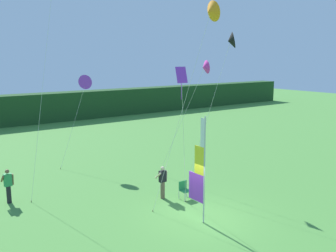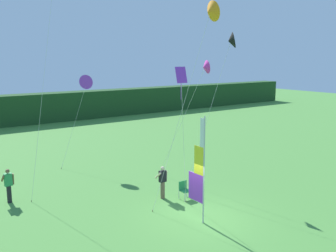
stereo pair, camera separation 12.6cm
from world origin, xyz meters
TOP-DOWN VIEW (x-y plane):
  - ground_plane at (0.00, 0.00)m, footprint 120.00×120.00m
  - distant_treeline at (0.00, 29.29)m, footprint 80.00×2.40m
  - banner_flag at (-0.23, -0.23)m, footprint 0.06×1.03m
  - person_near_banner at (0.01, 2.86)m, footprint 0.55×0.48m
  - person_mid_field at (-6.40, 6.77)m, footprint 0.55×0.48m
  - folding_chair at (0.87, 2.18)m, footprint 0.51×0.51m
  - kite_purple_delta_1 at (-0.04, 11.54)m, footprint 2.77×1.21m
  - kite_black_delta_2 at (3.71, 2.08)m, footprint 2.77×1.25m
  - kite_purple_diamond_4 at (-0.30, 0.96)m, footprint 1.30×1.04m
  - kite_orange_delta_5 at (0.95, 0.58)m, footprint 2.61×1.66m
  - kite_magenta_delta_6 at (3.57, 3.87)m, footprint 1.80×2.76m

SIDE VIEW (x-z plane):
  - ground_plane at x=0.00m, z-range 0.00..0.00m
  - folding_chair at x=0.87m, z-range 0.07..0.96m
  - person_near_banner at x=0.01m, z-range 0.06..1.72m
  - person_mid_field at x=-6.40m, z-range 0.06..1.75m
  - distant_treeline at x=0.00m, z-range 0.00..3.14m
  - banner_flag at x=-0.23m, z-range -0.10..4.54m
  - kite_purple_delta_1 at x=-0.04m, z-range 2.45..8.36m
  - kite_purple_diamond_4 at x=-0.30m, z-range 2.54..9.15m
  - kite_magenta_delta_6 at x=3.57m, z-range 3.01..9.86m
  - kite_black_delta_2 at x=3.71m, z-range 3.67..11.95m
  - kite_orange_delta_5 at x=0.95m, z-range 4.20..13.61m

